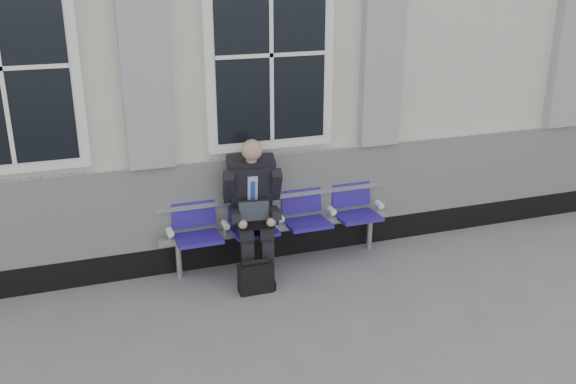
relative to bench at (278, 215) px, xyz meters
name	(u,v)px	position (x,y,z in m)	size (l,w,h in m)	color
ground	(284,328)	(-0.38, -1.32, -0.55)	(70.00, 70.00, 0.00)	slate
station_building	(194,36)	(-0.40, 2.15, 1.67)	(14.40, 4.40, 4.49)	beige
bench	(278,215)	(0.00, 0.00, 0.00)	(2.60, 0.47, 0.91)	#9EA0A3
businessman	(253,203)	(-0.32, -0.14, 0.23)	(0.63, 0.84, 1.46)	black
briefcase	(256,277)	(-0.43, -0.59, -0.39)	(0.35, 0.15, 0.35)	black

